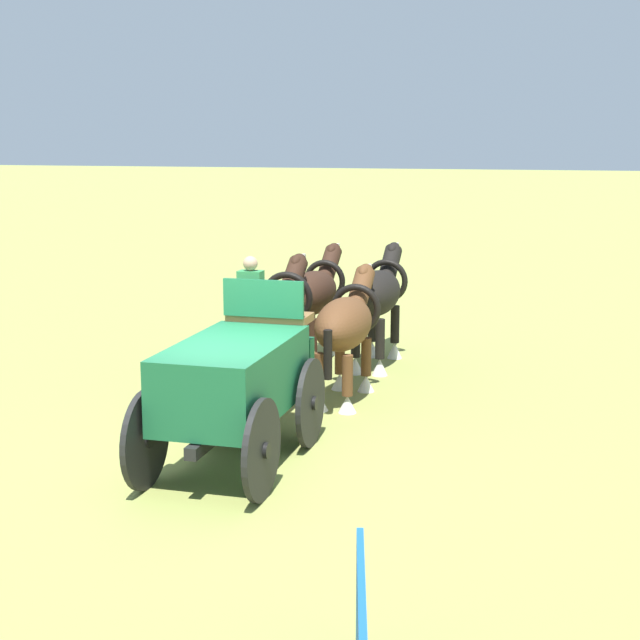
# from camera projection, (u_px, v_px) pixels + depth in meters

# --- Properties ---
(ground_plane) EXTENTS (220.00, 220.00, 0.00)m
(ground_plane) POSITION_uv_depth(u_px,v_px,m) (234.00, 466.00, 13.22)
(ground_plane) COLOR olive
(show_wagon) EXTENTS (5.72, 1.78, 2.68)m
(show_wagon) POSITION_uv_depth(u_px,v_px,m) (236.00, 379.00, 13.13)
(show_wagon) COLOR #195B38
(show_wagon) RESTS_ON ground
(draft_horse_rear_near) EXTENTS (3.23, 0.99, 2.27)m
(draft_horse_rear_near) POSITION_uv_depth(u_px,v_px,m) (273.00, 315.00, 16.63)
(draft_horse_rear_near) COLOR #331E14
(draft_horse_rear_near) RESTS_ON ground
(draft_horse_rear_off) EXTENTS (3.03, 0.92, 2.14)m
(draft_horse_rear_off) POSITION_uv_depth(u_px,v_px,m) (346.00, 325.00, 16.32)
(draft_horse_rear_off) COLOR brown
(draft_horse_rear_off) RESTS_ON ground
(draft_horse_lead_near) EXTENTS (3.22, 0.90, 2.18)m
(draft_horse_lead_near) POSITION_uv_depth(u_px,v_px,m) (314.00, 295.00, 19.12)
(draft_horse_lead_near) COLOR #331E14
(draft_horse_lead_near) RESTS_ON ground
(draft_horse_lead_off) EXTENTS (3.14, 0.91, 2.24)m
(draft_horse_lead_off) POSITION_uv_depth(u_px,v_px,m) (378.00, 295.00, 18.77)
(draft_horse_lead_off) COLOR black
(draft_horse_lead_off) RESTS_ON ground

